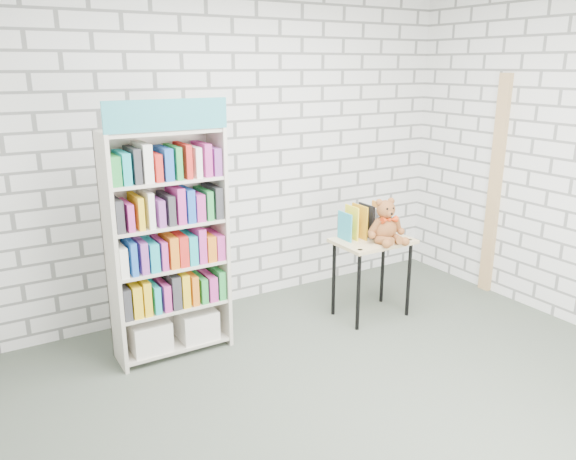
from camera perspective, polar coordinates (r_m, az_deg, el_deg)
ground at (r=3.98m, az=8.47°, el=-16.76°), size 4.50×4.50×0.00m
room_shell at (r=3.36m, az=9.75°, el=9.62°), size 4.52×4.02×2.81m
bookshelf at (r=4.29m, az=-12.13°, el=-1.30°), size 0.87×0.34×1.95m
display_table at (r=4.96m, az=8.58°, el=-2.05°), size 0.66×0.46×0.71m
table_books at (r=4.97m, az=7.91°, el=0.88°), size 0.46×0.21×0.27m
teddy_bear at (r=4.84m, az=9.95°, el=0.53°), size 0.35×0.33×0.38m
door_trim at (r=5.73m, az=20.27°, el=4.14°), size 0.05×0.12×2.10m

